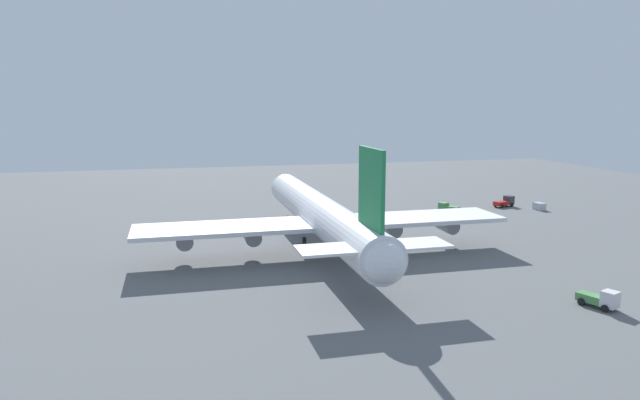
% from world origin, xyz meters
% --- Properties ---
extents(ground_plane, '(271.64, 271.64, 0.00)m').
position_xyz_m(ground_plane, '(0.00, 0.00, 0.00)').
color(ground_plane, slate).
extents(cargo_airplane, '(67.91, 61.91, 19.80)m').
position_xyz_m(cargo_airplane, '(-0.34, 0.00, 6.37)').
color(cargo_airplane, silver).
rests_on(cargo_airplane, ground_plane).
extents(maintenance_van, '(3.59, 5.74, 2.57)m').
position_xyz_m(maintenance_van, '(30.11, -54.71, 1.21)').
color(maintenance_van, '#333338').
rests_on(maintenance_van, ground_plane).
extents(cargo_loader, '(5.07, 4.14, 2.33)m').
position_xyz_m(cargo_loader, '(25.88, -37.27, 1.19)').
color(cargo_loader, '#4C8C4C').
rests_on(cargo_loader, ground_plane).
extents(pushback_tractor, '(5.24, 3.52, 2.49)m').
position_xyz_m(pushback_tractor, '(-36.05, -26.95, 1.18)').
color(pushback_tractor, silver).
rests_on(pushback_tractor, ground_plane).
extents(cargo_container_fore, '(2.90, 2.22, 1.68)m').
position_xyz_m(cargo_container_fore, '(24.38, -60.34, 0.84)').
color(cargo_container_fore, '#B7BCC6').
rests_on(cargo_container_fore, ground_plane).
extents(safety_cone_nose, '(0.41, 0.41, 0.59)m').
position_xyz_m(safety_cone_nose, '(30.56, -0.27, 0.29)').
color(safety_cone_nose, orange).
rests_on(safety_cone_nose, ground_plane).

